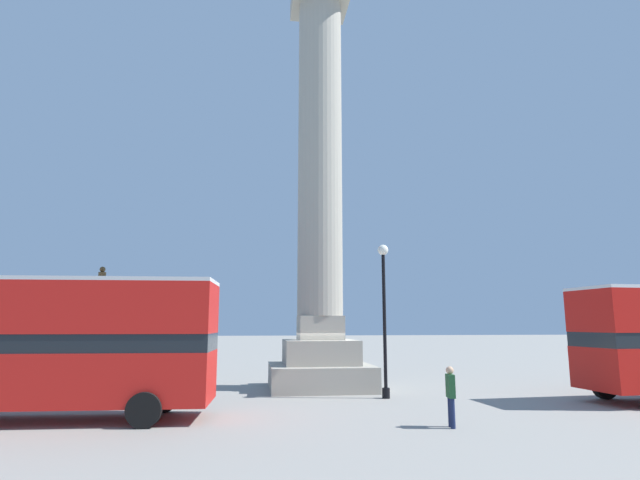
{
  "coord_description": "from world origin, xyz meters",
  "views": [
    {
      "loc": [
        -3.08,
        -23.27,
        2.93
      ],
      "look_at": [
        0.0,
        0.0,
        6.86
      ],
      "focal_mm": 28.0,
      "sensor_mm": 36.0,
      "label": 1
    }
  ],
  "objects_px": {
    "monument_column": "(320,206)",
    "street_lamp": "(384,308)",
    "pedestrian_near_lamp": "(451,393)",
    "equestrian_statue": "(97,352)",
    "bus_b": "(26,341)"
  },
  "relations": [
    {
      "from": "monument_column",
      "to": "street_lamp",
      "type": "bearing_deg",
      "value": -56.17
    },
    {
      "from": "street_lamp",
      "to": "pedestrian_near_lamp",
      "type": "bearing_deg",
      "value": -86.09
    },
    {
      "from": "equestrian_statue",
      "to": "street_lamp",
      "type": "relative_size",
      "value": 0.93
    },
    {
      "from": "monument_column",
      "to": "equestrian_statue",
      "type": "relative_size",
      "value": 3.67
    },
    {
      "from": "pedestrian_near_lamp",
      "to": "equestrian_statue",
      "type": "bearing_deg",
      "value": -123.51
    },
    {
      "from": "bus_b",
      "to": "street_lamp",
      "type": "relative_size",
      "value": 1.87
    },
    {
      "from": "street_lamp",
      "to": "equestrian_statue",
      "type": "bearing_deg",
      "value": 155.35
    },
    {
      "from": "monument_column",
      "to": "equestrian_statue",
      "type": "xyz_separation_m",
      "value": [
        -10.54,
        2.56,
        -6.96
      ]
    },
    {
      "from": "bus_b",
      "to": "street_lamp",
      "type": "bearing_deg",
      "value": 17.27
    },
    {
      "from": "bus_b",
      "to": "street_lamp",
      "type": "height_order",
      "value": "street_lamp"
    },
    {
      "from": "monument_column",
      "to": "bus_b",
      "type": "relative_size",
      "value": 1.82
    },
    {
      "from": "monument_column",
      "to": "bus_b",
      "type": "bearing_deg",
      "value": -147.12
    },
    {
      "from": "monument_column",
      "to": "pedestrian_near_lamp",
      "type": "xyz_separation_m",
      "value": [
        2.6,
        -9.03,
        -7.57
      ]
    },
    {
      "from": "monument_column",
      "to": "street_lamp",
      "type": "xyz_separation_m",
      "value": [
        2.21,
        -3.29,
        -4.98
      ]
    },
    {
      "from": "monument_column",
      "to": "equestrian_statue",
      "type": "height_order",
      "value": "monument_column"
    }
  ]
}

